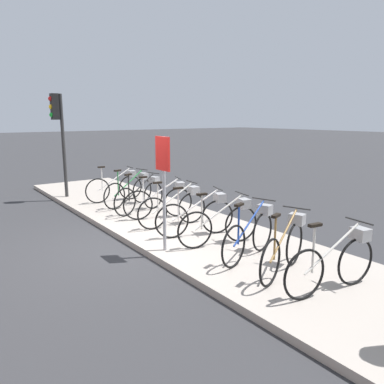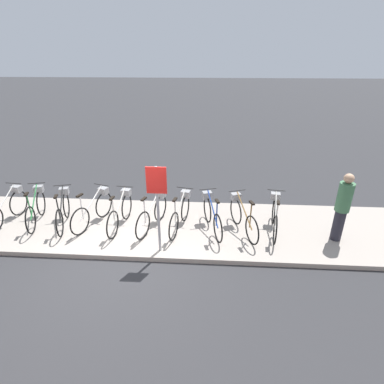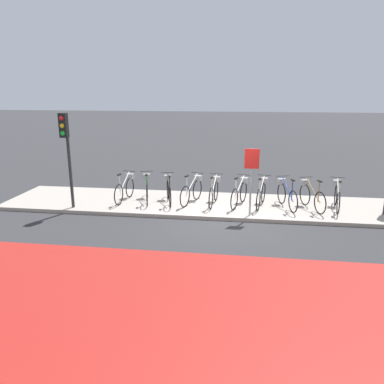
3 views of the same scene
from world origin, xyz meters
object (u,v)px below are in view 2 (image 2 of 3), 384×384
Objects in this scene: parked_bicycle_1 at (36,206)px; parked_bicycle_4 at (121,210)px; parked_bicycle_8 at (242,215)px; parked_bicycle_3 at (94,208)px; parked_bicycle_0 at (8,207)px; pedestrian at (343,206)px; parked_bicycle_9 at (275,215)px; parked_bicycle_6 at (181,212)px; sign_post at (157,196)px; parked_bicycle_7 at (211,213)px; parked_bicycle_2 at (63,209)px; parked_bicycle_5 at (154,212)px.

parked_bicycle_1 and parked_bicycle_4 have the same top height.
parked_bicycle_3 is at bearing 177.93° from parked_bicycle_8.
parked_bicycle_0 is 8.64m from pedestrian.
parked_bicycle_3 is 4.77m from parked_bicycle_9.
parked_bicycle_9 is at bearing 0.04° from parked_bicycle_6.
sign_post is at bearing -41.54° from parked_bicycle_4.
parked_bicycle_0 is at bearing 179.34° from parked_bicycle_8.
parked_bicycle_7 is (5.51, -0.03, 0.00)m from parked_bicycle_0.
sign_post is at bearing -109.90° from parked_bicycle_6.
parked_bicycle_3 is (0.81, 0.10, 0.00)m from parked_bicycle_2.
parked_bicycle_1 is at bearing 162.24° from sign_post.
parked_bicycle_2 is 1.01× the size of parked_bicycle_3.
parked_bicycle_2 is at bearing 179.48° from parked_bicycle_8.
parked_bicycle_5 is (1.62, -0.09, 0.00)m from parked_bicycle_3.
parked_bicycle_6 is at bearing 175.45° from pedestrian.
parked_bicycle_6 is (1.59, 0.02, 0.00)m from parked_bicycle_4.
parked_bicycle_3 is 0.79× the size of sign_post.
parked_bicycle_5 is 0.98× the size of parked_bicycle_6.
parked_bicycle_5 is at bearing 107.23° from sign_post.
parked_bicycle_0 and parked_bicycle_7 have the same top height.
parked_bicycle_2 and parked_bicycle_3 have the same top height.
sign_post is at bearing -169.88° from pedestrian.
parked_bicycle_4 is at bearing -179.29° from parked_bicycle_6.
parked_bicycle_2 is (0.79, -0.09, 0.00)m from parked_bicycle_1.
parked_bicycle_2 is at bearing 177.72° from pedestrian.
parked_bicycle_3 is 0.96× the size of parked_bicycle_4.
parked_bicycle_4 is at bearing 176.96° from pedestrian.
parked_bicycle_5 and parked_bicycle_8 have the same top height.
pedestrian is (2.32, -0.24, 0.47)m from parked_bicycle_8.
parked_bicycle_4 is 1.87m from sign_post.
parked_bicycle_0 is 1.00× the size of parked_bicycle_4.
parked_bicycle_0 and parked_bicycle_8 have the same top height.
parked_bicycle_3 is 3.15m from parked_bicycle_7.
parked_bicycle_9 is at bearing 5.11° from parked_bicycle_8.
parked_bicycle_9 is 3.17m from sign_post.
parked_bicycle_3 is 1.01× the size of parked_bicycle_8.
parked_bicycle_2 and parked_bicycle_6 have the same top height.
parked_bicycle_4 is (3.12, -0.02, 0.00)m from parked_bicycle_0.
parked_bicycle_7 is 1.62m from parked_bicycle_9.
parked_bicycle_3 is 1.63m from parked_bicycle_5.
parked_bicycle_1 is 7.88m from pedestrian.
parked_bicycle_1 and parked_bicycle_7 have the same top height.
parked_bicycle_1 is at bearing 179.13° from parked_bicycle_6.
parked_bicycle_7 is 3.15m from pedestrian.
parked_bicycle_2 and parked_bicycle_9 have the same top height.
pedestrian is (7.86, -0.37, 0.47)m from parked_bicycle_1.
parked_bicycle_0 and parked_bicycle_4 have the same top height.
parked_bicycle_6 is at bearing 2.05° from parked_bicycle_5.
parked_bicycle_8 is (2.31, -0.05, 0.00)m from parked_bicycle_5.
parked_bicycle_1 is 1.01× the size of parked_bicycle_3.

